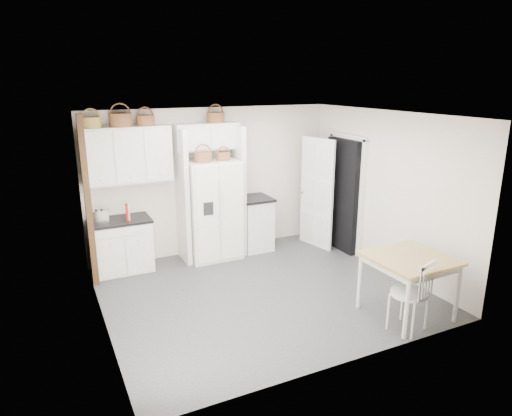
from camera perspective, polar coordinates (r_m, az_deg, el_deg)
floor at (r=6.94m, az=0.74°, el=-10.39°), size 4.50×4.50×0.00m
ceiling at (r=6.25m, az=0.82°, el=11.53°), size 4.50×4.50×0.00m
wall_back at (r=8.26m, az=-5.45°, el=3.40°), size 4.50×0.00×4.50m
wall_left at (r=5.87m, az=-19.30°, el=-2.63°), size 0.00×4.00×4.00m
wall_right at (r=7.72m, az=15.91°, el=1.97°), size 0.00×4.00×4.00m
refrigerator at (r=8.00m, az=-5.50°, el=-0.19°), size 0.90×0.72×1.74m
base_cab_left at (r=7.81m, az=-16.41°, el=-4.63°), size 0.92×0.58×0.85m
base_cab_right at (r=8.47m, az=-0.24°, el=-2.02°), size 0.54×0.65×0.95m
dining_table at (r=6.47m, az=18.38°, el=-9.23°), size 1.01×1.01×0.83m
windsor_chair at (r=6.08m, az=18.61°, el=-10.03°), size 0.60×0.58×1.01m
counter_left at (r=7.67m, az=-16.66°, el=-1.51°), size 0.96×0.62×0.04m
counter_right at (r=8.33m, az=-0.25°, el=1.22°), size 0.58×0.69×0.04m
toaster at (r=7.56m, az=-18.99°, el=-1.01°), size 0.32×0.23×0.20m
cookbook_red at (r=7.57m, az=-15.83°, el=-0.53°), size 0.06×0.17×0.25m
cookbook_cream at (r=7.57m, az=-15.65°, el=-0.51°), size 0.07×0.17×0.25m
basket_upper_a at (r=7.47m, az=-19.89°, el=10.02°), size 0.29×0.29×0.16m
basket_upper_b at (r=7.53m, az=-16.55°, el=10.50°), size 0.35×0.35×0.21m
basket_upper_c at (r=7.60m, az=-13.66°, el=10.60°), size 0.29×0.29×0.17m
basket_bridge_b at (r=7.94m, az=-5.06°, el=11.21°), size 0.31×0.31×0.17m
basket_fridge_a at (r=7.64m, az=-6.63°, el=6.33°), size 0.30×0.30×0.16m
basket_fridge_b at (r=7.77m, az=-4.09°, el=6.44°), size 0.24×0.24×0.13m
upper_cabinet at (r=7.60m, az=-15.82°, el=6.39°), size 1.40×0.34×0.90m
bridge_cabinet at (r=7.91m, az=-6.19°, el=8.89°), size 1.12×0.34×0.45m
fridge_panel_left at (r=7.81m, az=-9.18°, el=1.41°), size 0.08×0.60×2.30m
fridge_panel_right at (r=8.15m, az=-2.31°, el=2.21°), size 0.08×0.60×2.30m
trim_post at (r=7.17m, az=-20.25°, el=0.55°), size 0.09×0.09×2.60m
doorway_void at (r=8.48m, az=10.87°, el=1.59°), size 0.18×0.85×2.05m
door_slab at (r=8.54m, az=7.59°, el=1.85°), size 0.21×0.79×2.05m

